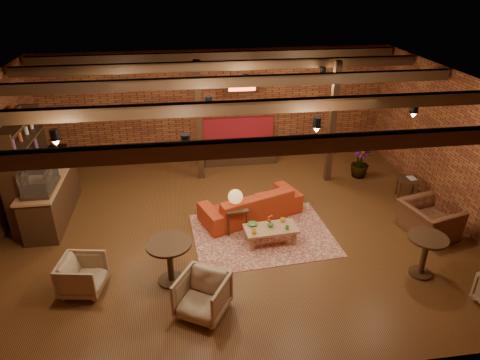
{
  "coord_description": "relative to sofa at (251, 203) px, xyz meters",
  "views": [
    {
      "loc": [
        -1.03,
        -8.05,
        5.28
      ],
      "look_at": [
        0.14,
        0.2,
        1.06
      ],
      "focal_mm": 32.0,
      "sensor_mm": 36.0,
      "label": 1
    }
  ],
  "objects": [
    {
      "name": "floor",
      "position": [
        -0.42,
        -0.39,
        -0.34
      ],
      "size": [
        10.0,
        10.0,
        0.0
      ],
      "primitive_type": "plane",
      "color": "#3C210F",
      "rests_on": "ground"
    },
    {
      "name": "ceiling",
      "position": [
        -0.42,
        -0.39,
        2.86
      ],
      "size": [
        10.0,
        8.0,
        0.02
      ],
      "primitive_type": "cube",
      "color": "black",
      "rests_on": "wall_back"
    },
    {
      "name": "wall_back",
      "position": [
        -0.42,
        3.61,
        1.26
      ],
      "size": [
        10.0,
        0.02,
        3.2
      ],
      "primitive_type": "cube",
      "color": "brown",
      "rests_on": "ground"
    },
    {
      "name": "wall_front",
      "position": [
        -0.42,
        -4.39,
        1.26
      ],
      "size": [
        10.0,
        0.02,
        3.2
      ],
      "primitive_type": "cube",
      "color": "brown",
      "rests_on": "ground"
    },
    {
      "name": "wall_right",
      "position": [
        4.58,
        -0.39,
        1.26
      ],
      "size": [
        0.02,
        8.0,
        3.2
      ],
      "primitive_type": "cube",
      "color": "brown",
      "rests_on": "ground"
    },
    {
      "name": "ceiling_beams",
      "position": [
        -0.42,
        -0.39,
        2.74
      ],
      "size": [
        9.8,
        6.4,
        0.22
      ],
      "primitive_type": null,
      "color": "#311F10",
      "rests_on": "ceiling"
    },
    {
      "name": "ceiling_pipe",
      "position": [
        -0.42,
        1.21,
        2.51
      ],
      "size": [
        9.6,
        0.12,
        0.12
      ],
      "primitive_type": "cylinder",
      "rotation": [
        0.0,
        1.57,
        0.0
      ],
      "color": "black",
      "rests_on": "ceiling"
    },
    {
      "name": "post_left",
      "position": [
        -1.02,
        2.21,
        1.26
      ],
      "size": [
        0.16,
        0.16,
        3.2
      ],
      "primitive_type": "cube",
      "color": "#311F10",
      "rests_on": "ground"
    },
    {
      "name": "post_right",
      "position": [
        2.38,
        1.61,
        1.26
      ],
      "size": [
        0.16,
        0.16,
        3.2
      ],
      "primitive_type": "cube",
      "color": "#311F10",
      "rests_on": "ground"
    },
    {
      "name": "service_counter",
      "position": [
        -4.52,
        0.61,
        0.46
      ],
      "size": [
        0.8,
        2.5,
        1.6
      ],
      "primitive_type": null,
      "color": "#311F10",
      "rests_on": "ground"
    },
    {
      "name": "plant_counter",
      "position": [
        -4.42,
        0.81,
        0.88
      ],
      "size": [
        0.35,
        0.39,
        0.3
      ],
      "primitive_type": "imported",
      "color": "#337F33",
      "rests_on": "service_counter"
    },
    {
      "name": "shelving_hutch",
      "position": [
        -4.92,
        0.71,
        0.86
      ],
      "size": [
        0.52,
        2.0,
        2.4
      ],
      "primitive_type": null,
      "color": "#311F10",
      "rests_on": "ground"
    },
    {
      "name": "banquette",
      "position": [
        0.18,
        3.16,
        0.16
      ],
      "size": [
        2.1,
        0.7,
        1.0
      ],
      "primitive_type": null,
      "color": "maroon",
      "rests_on": "ground"
    },
    {
      "name": "service_sign",
      "position": [
        0.18,
        2.71,
        2.01
      ],
      "size": [
        0.86,
        0.06,
        0.3
      ],
      "primitive_type": "cube",
      "color": "#FF4C19",
      "rests_on": "ceiling"
    },
    {
      "name": "ceiling_spotlights",
      "position": [
        -0.42,
        -0.39,
        2.52
      ],
      "size": [
        6.4,
        4.4,
        0.28
      ],
      "primitive_type": null,
      "color": "black",
      "rests_on": "ceiling"
    },
    {
      "name": "rug",
      "position": [
        0.13,
        -0.8,
        -0.34
      ],
      "size": [
        3.11,
        2.47,
        0.01
      ],
      "primitive_type": "cube",
      "rotation": [
        0.0,
        0.0,
        0.07
      ],
      "color": "maroon",
      "rests_on": "floor"
    },
    {
      "name": "sofa",
      "position": [
        0.0,
        0.0,
        0.0
      ],
      "size": [
        2.51,
        1.67,
        0.68
      ],
      "primitive_type": "imported",
      "rotation": [
        0.0,
        0.0,
        3.49
      ],
      "color": "#A43216",
      "rests_on": "floor"
    },
    {
      "name": "coffee_table",
      "position": [
        0.23,
        -1.11,
        -0.0
      ],
      "size": [
        1.14,
        0.63,
        0.63
      ],
      "rotation": [
        0.0,
        0.0,
        0.08
      ],
      "color": "#916943",
      "rests_on": "floor"
    },
    {
      "name": "side_table_lamp",
      "position": [
        -0.43,
        -0.53,
        0.43
      ],
      "size": [
        0.53,
        0.53,
        1.01
      ],
      "rotation": [
        0.0,
        0.0,
        0.1
      ],
      "color": "#311F10",
      "rests_on": "floor"
    },
    {
      "name": "round_table_left",
      "position": [
        -1.83,
        -2.06,
        0.24
      ],
      "size": [
        0.82,
        0.82,
        0.86
      ],
      "color": "#311F10",
      "rests_on": "floor"
    },
    {
      "name": "armchair_a",
      "position": [
        -3.39,
        -2.09,
        0.03
      ],
      "size": [
        0.78,
        0.82,
        0.74
      ],
      "primitive_type": "imported",
      "rotation": [
        0.0,
        0.0,
        1.39
      ],
      "color": "tan",
      "rests_on": "floor"
    },
    {
      "name": "armchair_b",
      "position": [
        -1.3,
        -2.94,
        0.06
      ],
      "size": [
        1.03,
        1.01,
        0.79
      ],
      "primitive_type": "imported",
      "rotation": [
        0.0,
        0.0,
        -0.53
      ],
      "color": "tan",
      "rests_on": "floor"
    },
    {
      "name": "armchair_right",
      "position": [
        3.67,
        -1.26,
        0.14
      ],
      "size": [
        0.96,
        1.24,
        0.96
      ],
      "primitive_type": "imported",
      "rotation": [
        0.0,
        0.0,
        1.81
      ],
      "color": "brown",
      "rests_on": "floor"
    },
    {
      "name": "side_table_book",
      "position": [
        3.98,
        0.3,
        0.17
      ],
      "size": [
        0.62,
        0.62,
        0.57
      ],
      "rotation": [
        0.0,
        0.0,
        -0.32
      ],
      "color": "#311F10",
      "rests_on": "floor"
    },
    {
      "name": "round_table_right",
      "position": [
        2.86,
        -2.52,
        0.22
      ],
      "size": [
        0.72,
        0.72,
        0.84
      ],
      "color": "#311F10",
      "rests_on": "floor"
    },
    {
      "name": "plant_tall",
      "position": [
        3.3,
        1.65,
        0.98
      ],
      "size": [
        1.62,
        1.62,
        2.64
      ],
      "primitive_type": "imported",
      "rotation": [
        0.0,
        0.0,
        -0.11
      ],
      "color": "#4C7F4C",
      "rests_on": "floor"
    }
  ]
}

